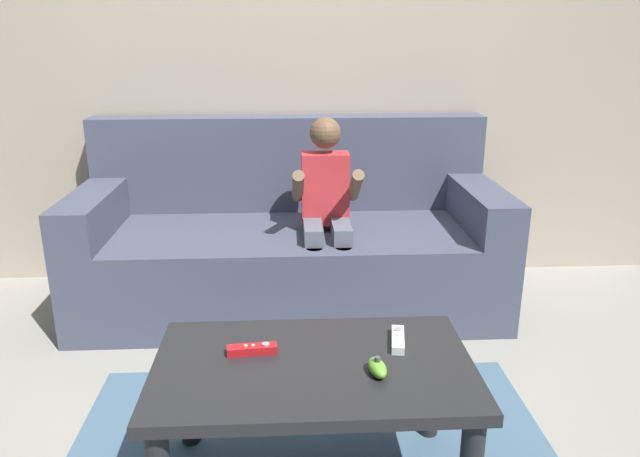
% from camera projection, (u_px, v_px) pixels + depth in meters
% --- Properties ---
extents(ground_plane, '(8.07, 8.07, 0.00)m').
position_uv_depth(ground_plane, '(288.00, 431.00, 2.00)').
color(ground_plane, '#9E998E').
extents(wall_back, '(4.03, 0.05, 2.50)m').
position_uv_depth(wall_back, '(283.00, 36.00, 2.97)').
color(wall_back, '#B2A38E').
rests_on(wall_back, ground).
extents(couch, '(1.95, 0.80, 0.87)m').
position_uv_depth(couch, '(291.00, 243.00, 2.90)').
color(couch, '#474C60').
rests_on(couch, ground).
extents(person_seated_on_couch, '(0.30, 0.37, 0.92)m').
position_uv_depth(person_seated_on_couch, '(326.00, 208.00, 2.67)').
color(person_seated_on_couch, slate).
rests_on(person_seated_on_couch, ground).
extents(coffee_table, '(0.88, 0.53, 0.41)m').
position_uv_depth(coffee_table, '(313.00, 384.00, 1.67)').
color(coffee_table, '#232326').
rests_on(coffee_table, ground).
extents(game_remote_red_near_edge, '(0.14, 0.05, 0.03)m').
position_uv_depth(game_remote_red_near_edge, '(252.00, 349.00, 1.69)').
color(game_remote_red_near_edge, red).
rests_on(game_remote_red_near_edge, coffee_table).
extents(nunchuk_lime, '(0.06, 0.10, 0.05)m').
position_uv_depth(nunchuk_lime, '(377.00, 367.00, 1.58)').
color(nunchuk_lime, '#72C638').
rests_on(nunchuk_lime, coffee_table).
extents(game_remote_white_far_corner, '(0.06, 0.14, 0.03)m').
position_uv_depth(game_remote_white_far_corner, '(398.00, 339.00, 1.74)').
color(game_remote_white_far_corner, white).
rests_on(game_remote_white_far_corner, coffee_table).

